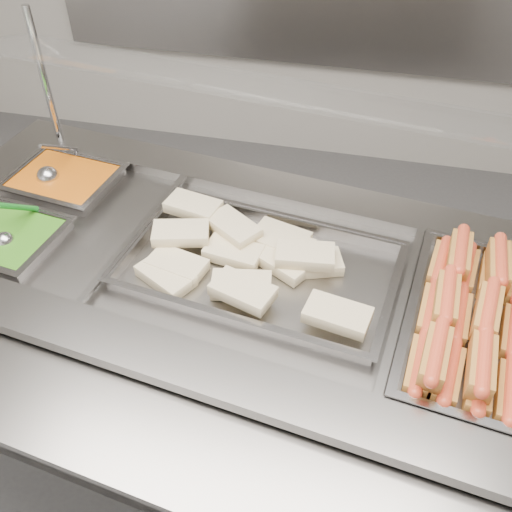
% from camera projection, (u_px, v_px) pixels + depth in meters
% --- Properties ---
extents(steam_counter, '(2.07, 1.13, 0.94)m').
position_uv_depth(steam_counter, '(241.00, 362.00, 1.88)').
color(steam_counter, slate).
rests_on(steam_counter, ground).
extents(tray_rail, '(1.90, 0.64, 0.05)m').
position_uv_depth(tray_rail, '(145.00, 432.00, 1.23)').
color(tray_rail, gray).
rests_on(tray_rail, steam_counter).
extents(sneeze_guard, '(1.75, 0.54, 0.46)m').
position_uv_depth(sneeze_guard, '(269.00, 92.00, 1.46)').
color(sneeze_guard, silver).
rests_on(sneeze_guard, steam_counter).
extents(pan_hotdogs, '(0.43, 0.62, 0.10)m').
position_uv_depth(pan_hotdogs, '(481.00, 334.00, 1.42)').
color(pan_hotdogs, gray).
rests_on(pan_hotdogs, steam_counter).
extents(pan_wraps, '(0.76, 0.51, 0.07)m').
position_uv_depth(pan_wraps, '(260.00, 271.00, 1.56)').
color(pan_wraps, gray).
rests_on(pan_wraps, steam_counter).
extents(pan_beans, '(0.35, 0.29, 0.10)m').
position_uv_depth(pan_beans, '(66.00, 188.00, 1.87)').
color(pan_beans, gray).
rests_on(pan_beans, steam_counter).
extents(pan_peas, '(0.35, 0.29, 0.10)m').
position_uv_depth(pan_peas, '(5.00, 245.00, 1.66)').
color(pan_peas, gray).
rests_on(pan_peas, steam_counter).
extents(hotdogs_in_buns, '(0.33, 0.57, 0.12)m').
position_uv_depth(hotdogs_in_buns, '(479.00, 323.00, 1.37)').
color(hotdogs_in_buns, '#9E5F21').
rests_on(hotdogs_in_buns, pan_hotdogs).
extents(tortilla_wraps, '(0.64, 0.45, 0.07)m').
position_uv_depth(tortilla_wraps, '(247.00, 257.00, 1.55)').
color(tortilla_wraps, tan).
rests_on(tortilla_wraps, pan_wraps).
extents(ladle, '(0.07, 0.20, 0.16)m').
position_uv_depth(ladle, '(49.00, 175.00, 1.84)').
color(ladle, '#B1B1B7').
rests_on(ladle, pan_beans).
extents(serving_spoon, '(0.06, 0.18, 0.15)m').
position_uv_depth(serving_spoon, '(7.00, 235.00, 1.61)').
color(serving_spoon, '#B1B1B7').
rests_on(serving_spoon, pan_peas).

